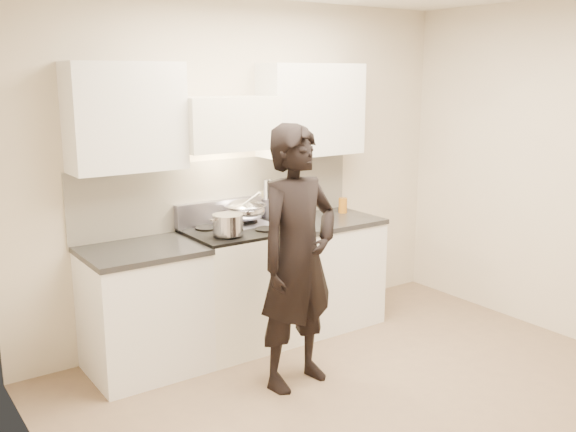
% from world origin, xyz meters
% --- Properties ---
extents(ground_plane, '(4.00, 4.00, 0.00)m').
position_xyz_m(ground_plane, '(0.00, 0.00, 0.00)').
color(ground_plane, '#846B51').
extents(room_shell, '(4.04, 3.54, 2.70)m').
position_xyz_m(room_shell, '(-0.06, 0.37, 1.60)').
color(room_shell, beige).
rests_on(room_shell, ground).
extents(stove, '(0.76, 0.65, 0.96)m').
position_xyz_m(stove, '(-0.30, 1.42, 0.47)').
color(stove, white).
rests_on(stove, ground).
extents(counter_right, '(0.92, 0.67, 0.92)m').
position_xyz_m(counter_right, '(0.53, 1.43, 0.46)').
color(counter_right, white).
rests_on(counter_right, ground).
extents(counter_left, '(0.82, 0.67, 0.92)m').
position_xyz_m(counter_left, '(-1.08, 1.43, 0.46)').
color(counter_left, white).
rests_on(counter_left, ground).
extents(wok, '(0.35, 0.42, 0.28)m').
position_xyz_m(wok, '(-0.14, 1.57, 1.05)').
color(wok, '#B8B6C3').
rests_on(wok, stove).
extents(stock_pot, '(0.32, 0.27, 0.15)m').
position_xyz_m(stock_pot, '(-0.46, 1.28, 1.03)').
color(stock_pot, '#B8B6C3').
rests_on(stock_pot, stove).
extents(utensil_crock, '(0.13, 0.13, 0.34)m').
position_xyz_m(utensil_crock, '(0.15, 1.67, 1.02)').
color(utensil_crock, '#9C9AB0').
rests_on(utensil_crock, counter_right).
extents(spice_jar, '(0.04, 0.04, 0.09)m').
position_xyz_m(spice_jar, '(0.42, 1.60, 0.97)').
color(spice_jar, '#DA590D').
rests_on(spice_jar, counter_right).
extents(oil_glass, '(0.08, 0.08, 0.13)m').
position_xyz_m(oil_glass, '(0.83, 1.52, 0.99)').
color(oil_glass, '#A36016').
rests_on(oil_glass, counter_right).
extents(person, '(0.72, 0.52, 1.81)m').
position_xyz_m(person, '(-0.29, 0.63, 0.90)').
color(person, black).
rests_on(person, ground).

